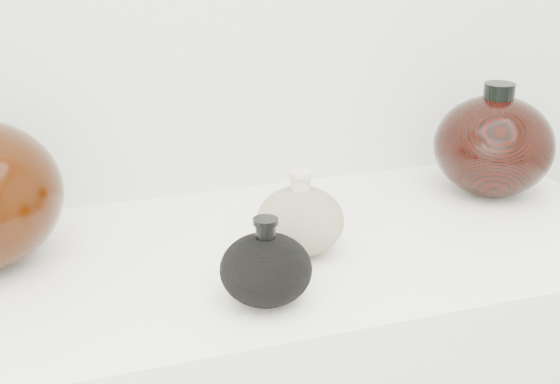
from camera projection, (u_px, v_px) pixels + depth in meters
name	position (u px, v px, depth m)	size (l,w,h in m)	color
black_gourd_vase	(266.00, 269.00, 0.97)	(0.12, 0.12, 0.11)	black
cream_gourd_vase	(300.00, 220.00, 1.10)	(0.14, 0.14, 0.12)	beige
right_round_pot	(494.00, 145.00, 1.31)	(0.24, 0.24, 0.19)	black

